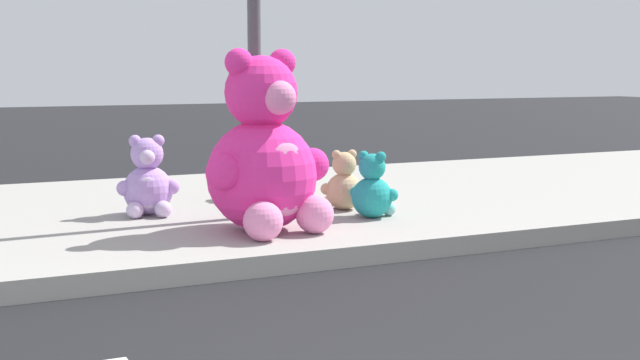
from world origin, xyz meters
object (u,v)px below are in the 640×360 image
object	(u,v)px
sign_pole	(254,12)
plush_red	(262,172)
plush_teal	(373,191)
plush_lavender	(148,183)
plush_tan	(343,186)
plush_pink_large	(265,159)

from	to	relation	value
sign_pole	plush_red	size ratio (longest dim) A/B	5.17
plush_teal	plush_lavender	bearing A→B (deg)	152.14
plush_tan	plush_red	size ratio (longest dim) A/B	0.86
plush_red	plush_teal	xyz separation A→B (m)	(0.47, -1.39, -0.02)
sign_pole	plush_tan	distance (m)	1.71
plush_pink_large	plush_teal	xyz separation A→B (m)	(1.03, 0.17, -0.33)
plush_lavender	sign_pole	bearing A→B (deg)	-30.64
plush_red	plush_lavender	bearing A→B (deg)	-157.71
sign_pole	plush_pink_large	world-z (taller)	sign_pole
plush_lavender	plush_teal	world-z (taller)	plush_lavender
plush_pink_large	plush_lavender	size ratio (longest dim) A/B	2.03
plush_lavender	plush_tan	world-z (taller)	plush_lavender
plush_red	plush_tan	bearing A→B (deg)	-65.67
plush_tan	plush_red	world-z (taller)	plush_red
plush_lavender	plush_red	size ratio (longest dim) A/B	1.11
plush_lavender	plush_teal	xyz separation A→B (m)	(1.69, -0.89, -0.05)
plush_pink_large	plush_tan	world-z (taller)	plush_pink_large
sign_pole	plush_tan	bearing A→B (deg)	2.92
plush_lavender	plush_red	world-z (taller)	plush_lavender
plush_tan	plush_red	bearing A→B (deg)	114.33
plush_pink_large	plush_teal	bearing A→B (deg)	9.49
plush_lavender	plush_teal	size ratio (longest dim) A/B	1.22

